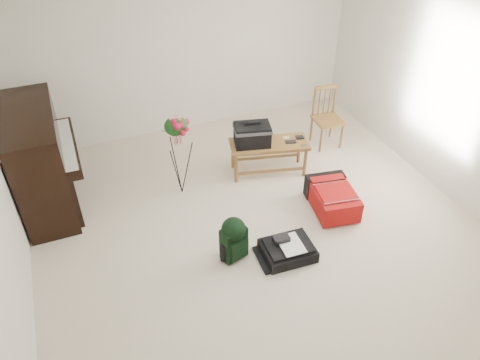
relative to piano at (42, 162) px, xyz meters
name	(u,v)px	position (x,y,z in m)	size (l,w,h in m)	color
floor	(264,238)	(2.19, -1.60, -0.60)	(5.00, 5.50, 0.01)	beige
ceiling	(273,20)	(2.19, -1.60, 1.90)	(5.00, 5.50, 0.01)	white
wall_back	(187,49)	(2.19, 1.15, 0.65)	(5.00, 0.04, 2.50)	silver
wall_right	(466,102)	(4.69, -1.60, 0.65)	(0.04, 5.50, 2.50)	silver
piano	(42,162)	(0.00, 0.00, 0.00)	(0.71, 1.50, 1.25)	black
bench	(258,139)	(2.62, -0.43, -0.04)	(1.10, 0.64, 0.79)	olive
dining_chair	(327,118)	(3.85, -0.09, -0.17)	(0.40, 0.40, 0.87)	olive
red_suitcase	(330,196)	(3.18, -1.38, -0.44)	(0.58, 0.78, 0.30)	#B41807
black_duffel	(288,249)	(2.32, -1.93, -0.52)	(0.57, 0.47, 0.23)	black
green_backpack	(234,237)	(1.76, -1.74, -0.30)	(0.30, 0.28, 0.54)	black
flower_stand	(179,156)	(1.55, -0.43, -0.04)	(0.44, 0.44, 1.14)	black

